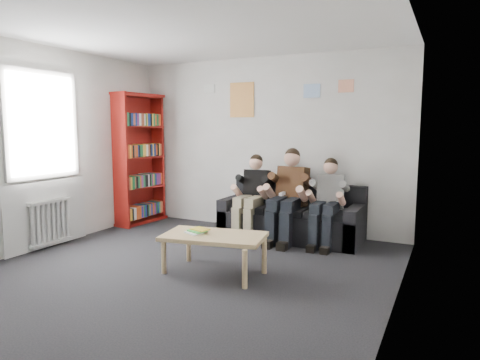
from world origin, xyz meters
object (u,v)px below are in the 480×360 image
Objects in this scene: sofa at (292,219)px; coffee_table at (214,239)px; person_left at (251,196)px; person_right at (327,203)px; person_middle at (287,196)px; bookshelf at (140,159)px.

sofa is 1.83× the size of coffee_table.
person_right is at bearing -7.45° from person_left.
person_right reaches higher than sofa.
coffee_table is 0.84× the size of person_middle.
sofa is 1.87m from coffee_table.
person_right is (1.13, 0.00, -0.01)m from person_left.
sofa is 1.53× the size of person_middle.
coffee_table is 1.86m from person_right.
bookshelf is at bearing 171.54° from person_left.
bookshelf is 1.96× the size of coffee_table.
sofa is at bearing 152.07° from person_right.
person_middle is (0.00, -0.19, 0.37)m from sofa.
bookshelf reaches higher than person_left.
bookshelf is (-2.66, -0.15, 0.80)m from sofa.
bookshelf is 1.78× the size of person_left.
sofa is at bearing 9.14° from bookshelf.
coffee_table is 1.70m from person_left.
bookshelf is at bearing 144.86° from coffee_table.
person_left is at bearing 170.50° from person_right.
sofa is 0.68m from person_left.
person_middle is at bearing -8.13° from person_left.
person_right is (0.56, -0.19, 0.32)m from sofa.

